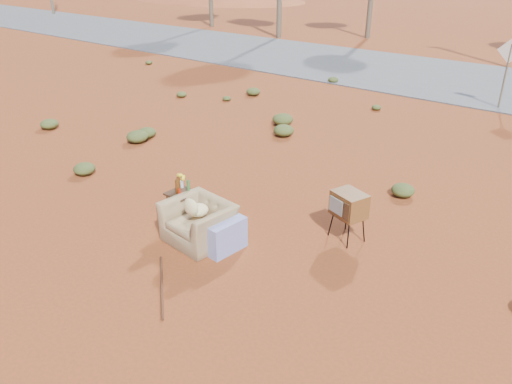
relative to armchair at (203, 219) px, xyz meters
The scene contains 9 objects.
ground 0.77m from the armchair, 45.08° to the right, with size 140.00×140.00×0.00m, color maroon.
highway 14.57m from the armchair, 88.27° to the left, with size 140.00×7.00×0.04m, color #565659.
dirt_mound 44.72m from the armchair, 131.37° to the left, with size 26.00×18.00×2.00m, color #A05026.
armchair is the anchor object (origin of this frame).
tv_unit 2.50m from the armchair, 40.00° to the left, with size 0.67×0.61×0.89m.
side_table 0.80m from the armchair, 162.40° to the left, with size 0.48×0.48×0.94m.
rusty_bar 1.45m from the armchair, 74.20° to the right, with size 0.04×0.04×1.56m, color #4C2614.
road_sign 11.77m from the armchair, 80.47° to the left, with size 0.78×0.06×2.19m.
scrub_patch 4.00m from the armchair, 95.53° to the left, with size 17.49×8.07×0.33m.
Camera 1 is at (4.80, -4.87, 4.60)m, focal length 35.00 mm.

